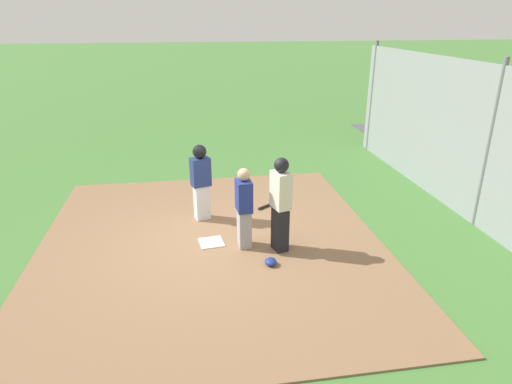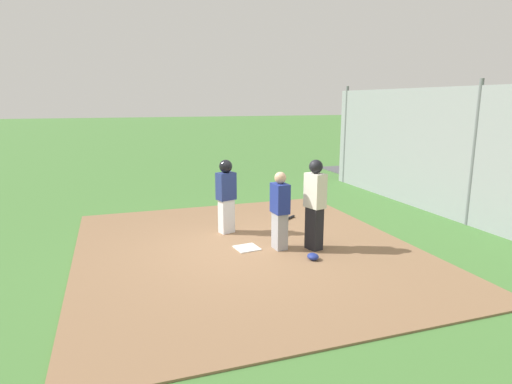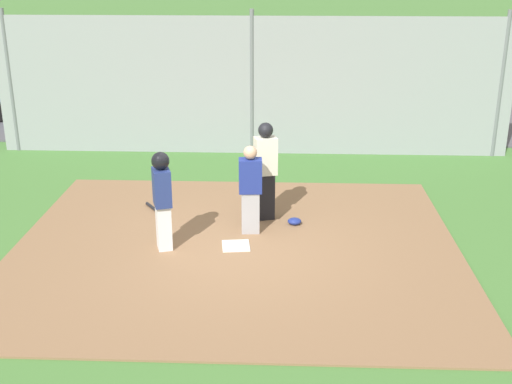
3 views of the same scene
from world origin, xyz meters
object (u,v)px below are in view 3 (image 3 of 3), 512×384
(catcher_mask, at_px, (294,221))
(parked_car_red, at_px, (146,95))
(catcher, at_px, (250,189))
(home_plate, at_px, (236,246))
(baseball_bat, at_px, (156,210))
(umpire, at_px, (265,169))
(parked_car_blue, at_px, (51,95))
(runner, at_px, (162,195))
(parked_car_silver, at_px, (359,102))

(catcher_mask, xyz_separation_m, parked_car_red, (4.28, -8.30, 0.52))
(catcher, xyz_separation_m, catcher_mask, (-0.75, -0.35, -0.72))
(home_plate, relative_size, catcher, 0.29)
(baseball_bat, bearing_deg, umpire, -131.38)
(parked_car_blue, bearing_deg, home_plate, -58.89)
(parked_car_red, bearing_deg, runner, 93.56)
(catcher, bearing_deg, home_plate, -23.13)
(catcher, relative_size, parked_car_silver, 0.35)
(catcher, distance_m, parked_car_red, 9.35)
(runner, height_order, catcher_mask, runner)
(catcher_mask, bearing_deg, parked_car_silver, -104.21)
(umpire, distance_m, catcher_mask, 1.05)
(runner, bearing_deg, parked_car_blue, 100.76)
(catcher_mask, bearing_deg, parked_car_red, -62.71)
(home_plate, distance_m, catcher_mask, 1.36)
(parked_car_silver, bearing_deg, catcher_mask, 84.35)
(parked_car_blue, bearing_deg, runner, -64.47)
(catcher, xyz_separation_m, parked_car_red, (3.53, -8.65, -0.20))
(runner, bearing_deg, parked_car_red, 85.47)
(umpire, xyz_separation_m, catcher_mask, (-0.52, 0.27, -0.87))
(catcher, relative_size, umpire, 0.87)
(parked_car_silver, xyz_separation_m, parked_car_red, (6.17, -0.82, 0.00))
(baseball_bat, height_order, parked_car_blue, parked_car_blue)
(parked_car_silver, bearing_deg, baseball_bat, 66.06)
(catcher_mask, bearing_deg, home_plate, 44.92)
(catcher, distance_m, parked_car_blue, 10.48)
(catcher_mask, height_order, parked_car_silver, parked_car_silver)
(home_plate, distance_m, parked_car_red, 9.85)
(home_plate, relative_size, baseball_bat, 0.55)
(catcher_mask, relative_size, parked_car_red, 0.05)
(parked_car_red, bearing_deg, catcher, 102.64)
(home_plate, relative_size, runner, 0.27)
(home_plate, height_order, baseball_bat, baseball_bat)
(home_plate, bearing_deg, catcher_mask, -135.08)
(umpire, bearing_deg, home_plate, -35.58)
(baseball_bat, distance_m, parked_car_silver, 8.29)
(parked_car_silver, distance_m, parked_car_red, 6.23)
(parked_car_silver, bearing_deg, parked_car_red, 1.01)
(catcher, bearing_deg, parked_car_red, -162.07)
(umpire, xyz_separation_m, parked_car_blue, (6.50, -7.77, -0.34))
(catcher, height_order, parked_car_blue, catcher)
(parked_car_red, xyz_separation_m, parked_car_blue, (2.74, 0.25, 0.00))
(baseball_bat, bearing_deg, runner, 161.13)
(runner, height_order, parked_car_red, runner)
(runner, xyz_separation_m, baseball_bat, (0.45, -1.57, -0.88))
(parked_car_silver, bearing_deg, home_plate, 79.87)
(parked_car_red, relative_size, parked_car_blue, 1.03)
(umpire, distance_m, baseball_bat, 2.23)
(umpire, distance_m, parked_car_blue, 10.14)
(parked_car_red, distance_m, parked_car_blue, 2.76)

